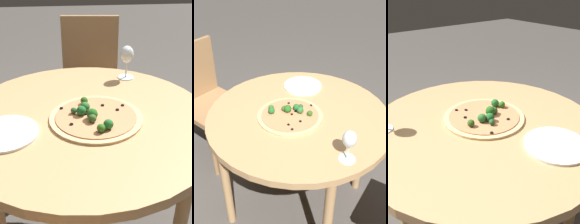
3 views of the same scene
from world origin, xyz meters
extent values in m
cylinder|color=tan|center=(0.00, 0.00, 0.71)|extent=(1.01, 1.01, 0.04)
cylinder|color=tan|center=(-0.31, -0.31, 0.34)|extent=(0.05, 0.05, 0.69)
cylinder|color=tan|center=(0.31, -0.31, 0.34)|extent=(0.05, 0.05, 0.69)
cube|color=#997047|center=(-0.08, -0.82, 0.44)|extent=(0.44, 0.44, 0.04)
cube|color=#997047|center=(-0.10, -1.00, 0.67)|extent=(0.38, 0.07, 0.42)
cylinder|color=#997047|center=(0.10, -0.66, 0.21)|extent=(0.04, 0.04, 0.42)
cylinder|color=#997047|center=(-0.23, -0.63, 0.21)|extent=(0.04, 0.04, 0.42)
cylinder|color=#997047|center=(0.07, -1.00, 0.21)|extent=(0.04, 0.04, 0.42)
cylinder|color=#997047|center=(-0.27, -0.97, 0.21)|extent=(0.04, 0.04, 0.42)
cylinder|color=tan|center=(-0.04, 0.03, 0.73)|extent=(0.35, 0.35, 0.01)
cylinder|color=tan|center=(-0.04, 0.03, 0.74)|extent=(0.31, 0.31, 0.00)
sphere|color=#215B1B|center=(-0.02, 0.06, 0.76)|extent=(0.04, 0.04, 0.04)
sphere|color=#2D551B|center=(0.00, -0.07, 0.75)|extent=(0.03, 0.03, 0.03)
sphere|color=#1E5E27|center=(0.02, 0.02, 0.76)|extent=(0.04, 0.04, 0.04)
sphere|color=#28542B|center=(0.04, 0.01, 0.75)|extent=(0.02, 0.02, 0.02)
sphere|color=#2A672C|center=(0.00, -0.01, 0.76)|extent=(0.04, 0.04, 0.04)
sphere|color=#206127|center=(-0.07, 0.13, 0.76)|extent=(0.04, 0.04, 0.04)
sphere|color=#30631E|center=(-0.04, 0.15, 0.75)|extent=(0.03, 0.03, 0.03)
sphere|color=#335524|center=(-0.02, 0.08, 0.75)|extent=(0.03, 0.03, 0.03)
cylinder|color=black|center=(-0.13, 0.00, 0.74)|extent=(0.01, 0.01, 0.00)
cylinder|color=black|center=(-0.07, -0.04, 0.74)|extent=(0.01, 0.01, 0.00)
cylinder|color=black|center=(0.06, 0.09, 0.74)|extent=(0.01, 0.01, 0.00)
cylinder|color=black|center=(-0.03, 0.03, 0.74)|extent=(0.01, 0.01, 0.00)
cylinder|color=black|center=(-0.15, -0.03, 0.74)|extent=(0.01, 0.01, 0.00)
cylinder|color=black|center=(0.09, -0.03, 0.74)|extent=(0.01, 0.01, 0.00)
cylinder|color=black|center=(0.00, 0.02, 0.74)|extent=(0.01, 0.01, 0.00)
cylinder|color=silver|center=(-0.22, -0.35, 0.73)|extent=(0.08, 0.08, 0.00)
cylinder|color=silver|center=(-0.22, -0.35, 0.77)|extent=(0.01, 0.01, 0.07)
ellipsoid|color=silver|center=(-0.22, -0.35, 0.84)|extent=(0.07, 0.07, 0.08)
cylinder|color=silver|center=(0.29, 0.11, 0.73)|extent=(0.24, 0.24, 0.01)
camera|label=1|loc=(0.06, 1.05, 1.33)|focal=50.00mm
camera|label=2|loc=(-1.27, -0.58, 1.70)|focal=50.00mm
camera|label=3|loc=(0.70, -0.57, 1.27)|focal=40.00mm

